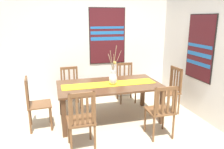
{
  "coord_description": "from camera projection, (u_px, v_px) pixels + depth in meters",
  "views": [
    {
      "loc": [
        -1.08,
        -3.43,
        2.02
      ],
      "look_at": [
        0.04,
        0.61,
        0.93
      ],
      "focal_mm": 35.22,
      "sensor_mm": 36.0,
      "label": 1
    }
  ],
  "objects": [
    {
      "name": "chair_2",
      "position": [
        170.0,
        90.0,
        4.72
      ],
      "size": [
        0.45,
        0.45,
        1.0
      ],
      "color": "brown",
      "rests_on": "ground_plane"
    },
    {
      "name": "wall_back",
      "position": [
        97.0,
        46.0,
        5.38
      ],
      "size": [
        6.4,
        0.12,
        2.7
      ],
      "primitive_type": "cube",
      "color": "silver",
      "rests_on": "ground_plane"
    },
    {
      "name": "dining_table",
      "position": [
        109.0,
        88.0,
        4.36
      ],
      "size": [
        2.02,
        1.1,
        0.74
      ],
      "color": "#51331E",
      "rests_on": "ground_plane"
    },
    {
      "name": "painting_on_side_wall",
      "position": [
        200.0,
        48.0,
        4.39
      ],
      "size": [
        0.05,
        0.8,
        1.31
      ],
      "color": "black"
    },
    {
      "name": "chair_0",
      "position": [
        126.0,
        82.0,
        5.39
      ],
      "size": [
        0.44,
        0.44,
        0.93
      ],
      "color": "brown",
      "rests_on": "ground_plane"
    },
    {
      "name": "chair_3",
      "position": [
        71.0,
        86.0,
        5.06
      ],
      "size": [
        0.45,
        0.45,
        0.91
      ],
      "color": "brown",
      "rests_on": "ground_plane"
    },
    {
      "name": "chair_1",
      "position": [
        81.0,
        119.0,
        3.34
      ],
      "size": [
        0.43,
        0.43,
        0.99
      ],
      "color": "brown",
      "rests_on": "ground_plane"
    },
    {
      "name": "painting_on_back_wall",
      "position": [
        107.0,
        36.0,
        5.32
      ],
      "size": [
        0.89,
        0.05,
        1.34
      ],
      "color": "black"
    },
    {
      "name": "table_runner",
      "position": [
        109.0,
        84.0,
        4.34
      ],
      "size": [
        1.86,
        0.36,
        0.01
      ],
      "primitive_type": "cube",
      "color": "gold",
      "rests_on": "dining_table"
    },
    {
      "name": "wall_side",
      "position": [
        214.0,
        54.0,
        4.13
      ],
      "size": [
        0.12,
        6.4,
        2.7
      ],
      "primitive_type": "cube",
      "color": "silver",
      "rests_on": "ground_plane"
    },
    {
      "name": "ground_plane",
      "position": [
        119.0,
        133.0,
        3.99
      ],
      "size": [
        6.4,
        6.4,
        0.03
      ],
      "primitive_type": "cube",
      "color": "beige"
    },
    {
      "name": "centerpiece_vase",
      "position": [
        113.0,
        77.0,
        4.26
      ],
      "size": [
        0.25,
        0.29,
        0.78
      ],
      "color": "silver",
      "rests_on": "dining_table"
    },
    {
      "name": "chair_4",
      "position": [
        161.0,
        110.0,
        3.71
      ],
      "size": [
        0.42,
        0.42,
        0.95
      ],
      "color": "brown",
      "rests_on": "ground_plane"
    },
    {
      "name": "chair_5",
      "position": [
        36.0,
        103.0,
        4.0
      ],
      "size": [
        0.45,
        0.45,
        0.98
      ],
      "color": "brown",
      "rests_on": "ground_plane"
    }
  ]
}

